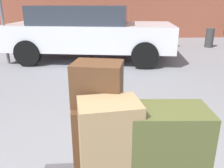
% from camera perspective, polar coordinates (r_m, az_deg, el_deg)
% --- Properties ---
extents(suitcase_brown_rear_left, '(0.37, 0.30, 0.57)m').
position_cam_1_polar(suitcase_brown_rear_left, '(1.62, -3.16, -14.03)').
color(suitcase_brown_rear_left, '#51331E').
rests_on(suitcase_brown_rear_left, luggage_cart).
extents(suitcase_tan_front_left, '(0.35, 0.28, 0.69)m').
position_cam_1_polar(suitcase_tan_front_left, '(1.39, -0.64, -17.38)').
color(suitcase_tan_front_left, '#9E7F56').
rests_on(suitcase_tan_front_left, luggage_cart).
extents(suitcase_olive_center, '(0.45, 0.30, 0.63)m').
position_cam_1_polar(suitcase_olive_center, '(1.48, 12.93, -16.97)').
color(suitcase_olive_center, '#4C5128').
rests_on(suitcase_olive_center, luggage_cart).
extents(duffel_bag_brown_topmost_pile, '(0.33, 0.28, 0.26)m').
position_cam_1_polar(duffel_bag_brown_topmost_pile, '(1.43, -3.46, 0.08)').
color(duffel_bag_brown_topmost_pile, '#51331E').
rests_on(duffel_bag_brown_topmost_pile, suitcase_brown_rear_left).
extents(parked_car, '(4.52, 2.40, 1.42)m').
position_cam_1_polar(parked_car, '(6.49, -5.76, 12.59)').
color(parked_car, silver).
rests_on(parked_car, ground_plane).
extents(bollard_kerb_near, '(0.28, 0.28, 0.64)m').
position_cam_1_polar(bollard_kerb_near, '(8.44, 13.89, 10.69)').
color(bollard_kerb_near, '#383838').
rests_on(bollard_kerb_near, ground_plane).
extents(bollard_kerb_mid, '(0.28, 0.28, 0.64)m').
position_cam_1_polar(bollard_kerb_mid, '(8.94, 22.52, 10.26)').
color(bollard_kerb_mid, '#383838').
rests_on(bollard_kerb_mid, ground_plane).
extents(no_parking_sign, '(0.50, 0.07, 2.34)m').
position_cam_1_polar(no_parking_sign, '(6.51, -25.41, 17.00)').
color(no_parking_sign, slate).
rests_on(no_parking_sign, ground_plane).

